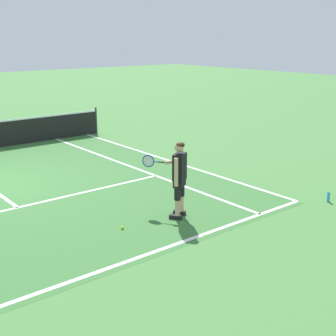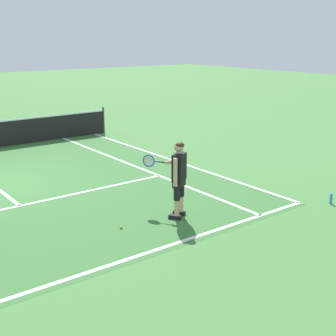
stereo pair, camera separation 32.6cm
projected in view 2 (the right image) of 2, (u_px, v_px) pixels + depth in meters
court_inner_surface at (2, 192)px, 12.06m from camera, size 10.98×10.69×0.00m
line_baseline at (100, 268)px, 8.12m from camera, size 10.98×0.10×0.01m
line_service at (20, 206)px, 11.10m from camera, size 8.23×0.10×0.01m
line_singles_right at (135, 166)px, 14.45m from camera, size 0.10×10.29×0.01m
line_doubles_right at (170, 159)px, 15.25m from camera, size 0.10×10.29×0.01m
tennis_player at (178, 174)px, 10.17m from camera, size 0.56×1.22×1.71m
tennis_ball_near_feet at (121, 227)px, 9.79m from camera, size 0.07×0.07×0.07m
water_bottle at (331, 199)px, 11.23m from camera, size 0.07×0.07×0.25m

